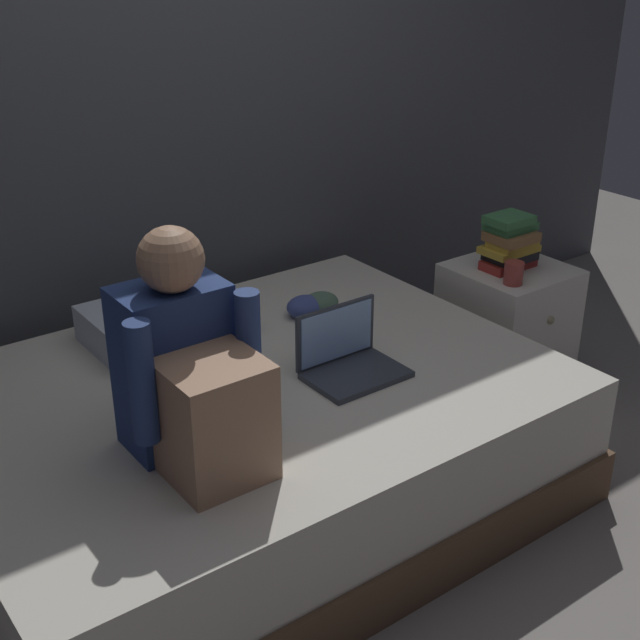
# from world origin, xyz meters

# --- Properties ---
(ground_plane) EXTENTS (8.00, 8.00, 0.00)m
(ground_plane) POSITION_xyz_m (0.00, 0.00, 0.00)
(ground_plane) COLOR gray
(wall_back) EXTENTS (5.60, 0.10, 2.70)m
(wall_back) POSITION_xyz_m (0.00, 1.20, 1.35)
(wall_back) COLOR #4C4F54
(wall_back) RESTS_ON ground_plane
(bed) EXTENTS (2.00, 1.50, 0.47)m
(bed) POSITION_xyz_m (-0.20, 0.30, 0.23)
(bed) COLOR brown
(bed) RESTS_ON ground_plane
(nightstand) EXTENTS (0.44, 0.46, 0.55)m
(nightstand) POSITION_xyz_m (1.10, 0.33, 0.28)
(nightstand) COLOR beige
(nightstand) RESTS_ON ground_plane
(person_sitting) EXTENTS (0.39, 0.44, 0.66)m
(person_sitting) POSITION_xyz_m (-0.55, 0.03, 0.72)
(person_sitting) COLOR navy
(person_sitting) RESTS_ON bed
(laptop) EXTENTS (0.32, 0.23, 0.22)m
(laptop) POSITION_xyz_m (0.09, 0.14, 0.53)
(laptop) COLOR #333842
(laptop) RESTS_ON bed
(pillow) EXTENTS (0.56, 0.36, 0.13)m
(pillow) POSITION_xyz_m (-0.26, 0.75, 0.54)
(pillow) COLOR silver
(pillow) RESTS_ON bed
(book_stack) EXTENTS (0.23, 0.17, 0.23)m
(book_stack) POSITION_xyz_m (1.08, 0.34, 0.66)
(book_stack) COLOR #9E2D28
(book_stack) RESTS_ON nightstand
(mug) EXTENTS (0.08, 0.08, 0.09)m
(mug) POSITION_xyz_m (0.97, 0.21, 0.60)
(mug) COLOR #933833
(mug) RESTS_ON nightstand
(clothes_pile) EXTENTS (0.21, 0.13, 0.08)m
(clothes_pile) POSITION_xyz_m (0.28, 0.59, 0.51)
(clothes_pile) COLOR #3D4C8E
(clothes_pile) RESTS_ON bed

